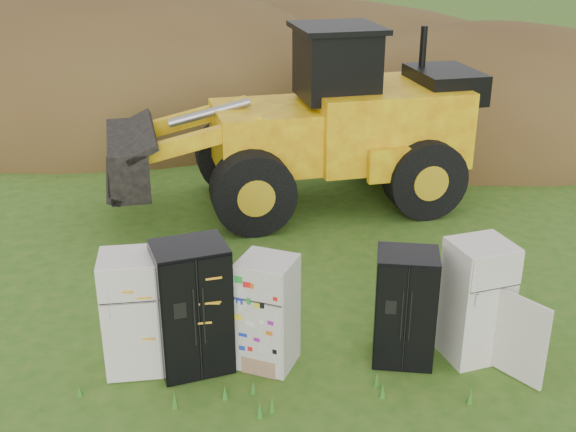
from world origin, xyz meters
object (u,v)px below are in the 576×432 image
Objects in this scene: fridge_black_side at (192,307)px; fridge_sticker at (268,313)px; wheel_loader at (291,120)px; fridge_black_right at (405,307)px; fridge_leftmost at (132,313)px; fridge_open_door at (476,300)px.

fridge_sticker is (1.03, 0.00, -0.12)m from fridge_black_side.
wheel_loader reaches higher than fridge_sticker.
fridge_black_right is at bearing -88.43° from wheel_loader.
wheel_loader is (1.74, 5.94, 0.96)m from fridge_black_side.
fridge_sticker is 1.90m from fridge_black_right.
fridge_black_right is (3.75, -0.03, -0.03)m from fridge_leftmost.
wheel_loader is (0.71, 5.94, 1.08)m from fridge_sticker.
fridge_sticker is 6.08m from wheel_loader.
wheel_loader is (2.56, 5.91, 1.03)m from fridge_leftmost.
wheel_loader is at bearing 111.86° from fridge_black_right.
fridge_sticker is at bearing -169.62° from fridge_black_right.
fridge_sticker is at bearing -106.58° from wheel_loader.
fridge_open_door reaches higher than fridge_sticker.
fridge_leftmost reaches higher than fridge_sticker.
wheel_loader is (-1.19, 5.95, 1.06)m from fridge_black_right.
wheel_loader is at bearing 107.64° from fridge_sticker.
fridge_sticker is at bearing -16.52° from fridge_black_side.
fridge_black_side reaches higher than fridge_black_right.
fridge_sticker is at bearing 165.11° from fridge_open_door.
fridge_leftmost is 3.75m from fridge_black_right.
fridge_open_door is at bearing -79.30° from wheel_loader.
fridge_sticker is 0.92× the size of fridge_open_door.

